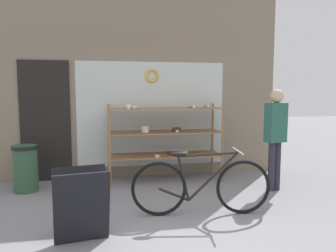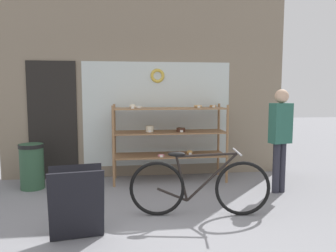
{
  "view_description": "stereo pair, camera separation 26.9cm",
  "coord_description": "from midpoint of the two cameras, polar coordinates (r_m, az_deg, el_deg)",
  "views": [
    {
      "loc": [
        -0.63,
        -3.06,
        1.58
      ],
      "look_at": [
        0.19,
        1.24,
        1.11
      ],
      "focal_mm": 35.0,
      "sensor_mm": 36.0,
      "label": 1
    },
    {
      "loc": [
        -0.36,
        -3.1,
        1.58
      ],
      "look_at": [
        0.19,
        1.24,
        1.11
      ],
      "focal_mm": 35.0,
      "sensor_mm": 36.0,
      "label": 2
    }
  ],
  "objects": [
    {
      "name": "display_case",
      "position": [
        5.7,
        -1.87,
        -1.22
      ],
      "size": [
        1.96,
        0.58,
        1.36
      ],
      "color": "#8E6642",
      "rests_on": "ground_plane"
    },
    {
      "name": "trash_bin",
      "position": [
        5.69,
        -24.84,
        -6.45
      ],
      "size": [
        0.39,
        0.39,
        0.73
      ],
      "color": "#2D5138",
      "rests_on": "ground_plane"
    },
    {
      "name": "storefront_facade",
      "position": [
        6.04,
        -6.49,
        6.76
      ],
      "size": [
        5.19,
        0.13,
        3.4
      ],
      "color": "gray",
      "rests_on": "ground_plane"
    },
    {
      "name": "bicycle",
      "position": [
        4.23,
        3.91,
        -10.41
      ],
      "size": [
        1.78,
        0.46,
        0.83
      ],
      "rotation": [
        0.0,
        0.0,
        -0.12
      ],
      "color": "black",
      "rests_on": "ground_plane"
    },
    {
      "name": "ground_plane",
      "position": [
        3.5,
        -1.51,
        -20.69
      ],
      "size": [
        30.0,
        30.0,
        0.0
      ],
      "primitive_type": "plane",
      "color": "gray"
    },
    {
      "name": "pedestrian",
      "position": [
        5.36,
        16.86,
        -0.97
      ],
      "size": [
        0.35,
        0.25,
        1.6
      ],
      "rotation": [
        0.0,
        0.0,
        0.24
      ],
      "color": "#282833",
      "rests_on": "ground_plane"
    },
    {
      "name": "sandwich_board",
      "position": [
        3.66,
        -16.99,
        -13.09
      ],
      "size": [
        0.62,
        0.46,
        0.77
      ],
      "rotation": [
        0.0,
        0.0,
        0.16
      ],
      "color": "black",
      "rests_on": "ground_plane"
    }
  ]
}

